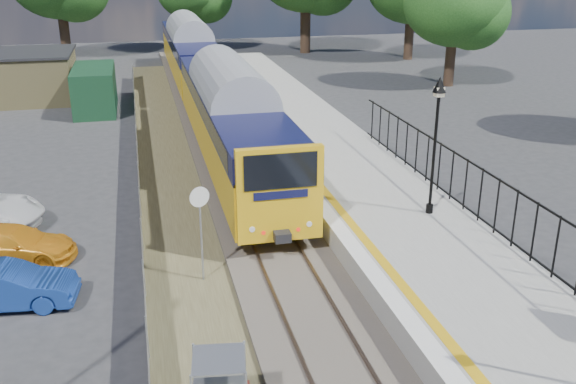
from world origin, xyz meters
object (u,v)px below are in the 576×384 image
object	(u,v)px
victorian_lamp_north	(437,114)
car_yellow	(14,244)
car_blue	(6,286)
speed_sign	(200,217)
train	(205,74)

from	to	relation	value
victorian_lamp_north	car_yellow	distance (m)	14.01
car_blue	car_yellow	bearing A→B (deg)	11.48
speed_sign	car_yellow	size ratio (longest dim) A/B	0.78
train	speed_sign	size ratio (longest dim) A/B	13.62
speed_sign	train	bearing A→B (deg)	63.49
victorian_lamp_north	car_yellow	size ratio (longest dim) A/B	1.19
car_blue	car_yellow	xyz separation A→B (m)	(-0.26, 2.94, -0.05)
car_blue	victorian_lamp_north	bearing A→B (deg)	-76.71
car_yellow	car_blue	bearing A→B (deg)	-159.36
victorian_lamp_north	car_blue	bearing A→B (deg)	-173.11
car_blue	speed_sign	bearing A→B (deg)	-81.72
speed_sign	car_yellow	xyz separation A→B (m)	(-5.63, 2.76, -1.50)
train	car_blue	size ratio (longest dim) A/B	11.01
car_blue	car_yellow	size ratio (longest dim) A/B	0.96
victorian_lamp_north	car_yellow	bearing A→B (deg)	174.27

